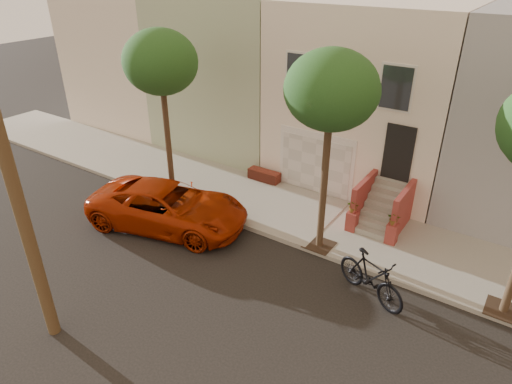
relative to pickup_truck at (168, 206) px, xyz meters
The scene contains 7 objects.
ground 4.72m from the pickup_truck, 28.61° to the right, with size 90.00×90.00×0.00m, color black.
sidewalk 5.19m from the pickup_truck, 37.38° to the left, with size 40.00×3.70×0.15m, color gray.
house_row 10.26m from the pickup_truck, 65.48° to the left, with size 33.10×11.70×7.00m.
tree_left 4.98m from the pickup_truck, 130.24° to the left, with size 2.70×2.57×6.30m.
tree_mid 6.98m from the pickup_truck, 18.20° to the left, with size 2.70×2.57×6.30m.
pickup_truck is the anchor object (origin of this frame).
motorcycle 7.32m from the pickup_truck, ahead, with size 0.66×2.34×1.40m, color black.
Camera 1 is at (6.08, -7.40, 8.61)m, focal length 31.51 mm.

